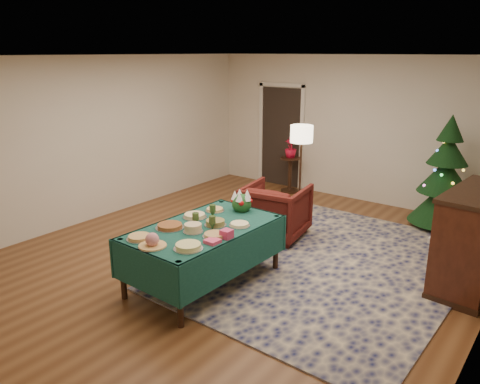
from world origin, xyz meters
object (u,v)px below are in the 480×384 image
Objects in this scene: gift_box at (227,234)px; potted_plant at (291,152)px; buffet_table at (204,238)px; armchair at (276,208)px; christmas_tree at (445,178)px; piano at (475,241)px; side_table at (290,175)px; floor_lamp at (301,140)px.

gift_box is 4.43m from potted_plant.
buffet_table is 2.13× the size of armchair.
potted_plant is 0.23× the size of christmas_tree.
armchair is (-0.58, 1.92, -0.34)m from gift_box.
gift_box is at bearing 97.75° from armchair.
potted_plant is at bearing -72.96° from armchair.
side_table is at bearing 151.02° from piano.
floor_lamp reaches higher than potted_plant.
buffet_table is at bearing -83.18° from floor_lamp.
armchair is at bearing -63.99° from potted_plant.
piano reaches higher than armchair.
gift_box is at bearing -68.18° from potted_plant.
buffet_table is 1.34× the size of piano.
potted_plant reaches higher than gift_box.
gift_box is 0.08× the size of floor_lamp.
christmas_tree is (1.78, 3.77, 0.23)m from buffet_table.
christmas_tree is 1.26× the size of piano.
piano is at bearing 42.35° from gift_box.
piano reaches higher than buffet_table.
buffet_table is 4.19m from potted_plant.
gift_box is at bearing -109.06° from christmas_tree.
buffet_table reaches higher than side_table.
buffet_table is at bearing -73.26° from potted_plant.
side_table is at bearing 175.48° from christmas_tree.
buffet_table is 2.73× the size of side_table.
side_table is 0.48m from potted_plant.
christmas_tree is at bearing -4.52° from side_table.
side_table is (-0.86, 1.10, -0.99)m from floor_lamp.
christmas_tree is at bearing -143.29° from armchair.
potted_plant is 0.28× the size of piano.
gift_box is (0.44, -0.11, 0.20)m from buffet_table.
buffet_table is 3.23m from piano.
potted_plant is 3.00m from christmas_tree.
floor_lamp is at bearing -52.15° from potted_plant.
floor_lamp is (-0.21, 1.09, 0.88)m from armchair.
gift_box is 3.16m from floor_lamp.
christmas_tree reaches higher than armchair.
floor_lamp is at bearing -157.83° from christmas_tree.
christmas_tree is at bearing 70.94° from gift_box.
floor_lamp is 1.49m from potted_plant.
floor_lamp reaches higher than armchair.
armchair is 0.63× the size of piano.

